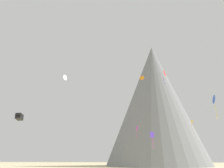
{
  "coord_description": "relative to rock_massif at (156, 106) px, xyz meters",
  "views": [
    {
      "loc": [
        7.07,
        -26.75,
        3.96
      ],
      "look_at": [
        -1.28,
        33.23,
        23.22
      ],
      "focal_mm": 37.3,
      "sensor_mm": 36.0,
      "label": 1
    }
  ],
  "objects": [
    {
      "name": "kite_red_high",
      "position": [
        0.81,
        -51.3,
        0.16
      ],
      "size": [
        1.56,
        2.44,
        5.06
      ],
      "rotation": [
        0.0,
        0.0,
        4.33
      ],
      "color": "red"
    },
    {
      "name": "kite_indigo_low",
      "position": [
        -5.03,
        -77.07,
        -22.57
      ],
      "size": [
        0.94,
        0.82,
        3.41
      ],
      "rotation": [
        0.0,
        0.0,
        6.11
      ],
      "color": "#5138B2"
    },
    {
      "name": "kite_white_high",
      "position": [
        -37.82,
        -40.48,
        4.35
      ],
      "size": [
        1.24,
        2.27,
        2.31
      ],
      "rotation": [
        0.0,
        0.0,
        4.31
      ],
      "color": "white"
    },
    {
      "name": "rock_massif",
      "position": [
        0.0,
        0.0,
        0.0
      ],
      "size": [
        70.51,
        70.51,
        66.32
      ],
      "color": "slate",
      "rests_on": "ground_plane"
    },
    {
      "name": "kite_black_low",
      "position": [
        -32.65,
        -80.67,
        -18.56
      ],
      "size": [
        1.35,
        1.46,
        1.51
      ],
      "rotation": [
        0.0,
        0.0,
        6.22
      ],
      "color": "black"
    },
    {
      "name": "kite_orange_high",
      "position": [
        -6.76,
        -40.38,
        2.85
      ],
      "size": [
        1.82,
        0.83,
        1.79
      ],
      "rotation": [
        0.0,
        0.0,
        6.14
      ],
      "color": "orange"
    },
    {
      "name": "kite_blue_mid",
      "position": [
        10.24,
        -69.81,
        -13.64
      ],
      "size": [
        0.66,
        2.17,
        5.78
      ],
      "rotation": [
        0.0,
        0.0,
        1.59
      ],
      "color": "blue"
    },
    {
      "name": "kite_gold_mid",
      "position": [
        9.52,
        -44.1,
        -15.62
      ],
      "size": [
        0.51,
        0.35,
        3.38
      ],
      "rotation": [
        0.0,
        0.0,
        2.79
      ],
      "color": "gold"
    },
    {
      "name": "kite_magenta_low",
      "position": [
        -8.57,
        -62.83,
        -19.2
      ],
      "size": [
        0.92,
        1.78,
        3.43
      ],
      "rotation": [
        0.0,
        0.0,
        4.97
      ],
      "color": "#D1339E"
    }
  ]
}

